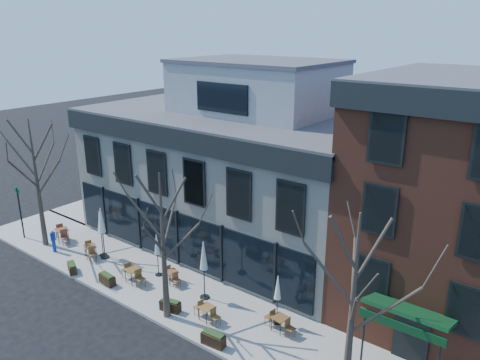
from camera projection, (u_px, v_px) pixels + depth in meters
The scene contains 25 objects.
ground at pixel (180, 267), 26.66m from camera, with size 120.00×120.00×0.00m, color black.
sidewalk_front at pixel (196, 302), 23.14m from camera, with size 33.50×4.70×0.15m, color gray.
sidewalk_side at pixel (132, 196), 37.66m from camera, with size 4.50×12.00×0.15m, color gray.
corner_building at pixel (236, 168), 28.95m from camera, with size 18.39×10.39×11.10m.
red_brick_building at pixel (459, 199), 21.11m from camera, with size 8.20×11.78×11.18m.
tree_corner at pixel (37, 182), 27.83m from camera, with size 3.93×3.98×7.92m.
tree_mid at pixel (163, 246), 20.79m from camera, with size 3.50×3.55×7.04m.
tree_right at pixel (352, 314), 15.51m from camera, with size 3.72×3.77×7.48m.
sign_pole at pixel (20, 210), 29.45m from camera, with size 0.50×0.10×3.40m.
call_box at pixel (53, 241), 27.96m from camera, with size 0.29×0.27×1.38m.
cafe_set_0 at pixel (62, 234), 29.44m from camera, with size 1.90×1.03×0.98m.
cafe_set_1 at pixel (90, 250), 27.39m from camera, with size 1.68×1.04×0.87m.
cafe_set_2 at pixel (133, 274), 24.67m from camera, with size 1.85×0.81×0.95m.
cafe_set_3 at pixel (172, 275), 24.66m from camera, with size 1.59×0.81×0.81m.
cafe_set_4 at pixel (207, 312), 21.52m from camera, with size 1.63×0.71×0.84m.
cafe_set_5 at pixel (280, 322), 20.74m from camera, with size 1.67×0.74×0.86m.
umbrella_0 at pixel (100, 225), 27.10m from camera, with size 0.45×0.45×2.81m.
umbrella_1 at pixel (102, 223), 26.77m from camera, with size 0.50×0.50×3.11m.
umbrella_2 at pixel (157, 246), 24.99m from camera, with size 0.39×0.39×2.44m.
umbrella_3 at pixel (204, 259), 22.73m from camera, with size 0.49×0.49×3.08m.
umbrella_4 at pixel (278, 290), 20.89m from camera, with size 0.39×0.39×2.43m.
planter_0 at pixel (72, 268), 25.77m from camera, with size 1.01×0.73×0.52m.
planter_1 at pixel (107, 279), 24.56m from camera, with size 1.06×0.50×0.58m.
planter_2 at pixel (170, 305), 22.26m from camera, with size 1.07×0.62×0.56m.
planter_3 at pixel (213, 339), 19.85m from camera, with size 1.10×0.54×0.60m.
Camera 1 is at (17.19, -16.74, 13.10)m, focal length 35.00 mm.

